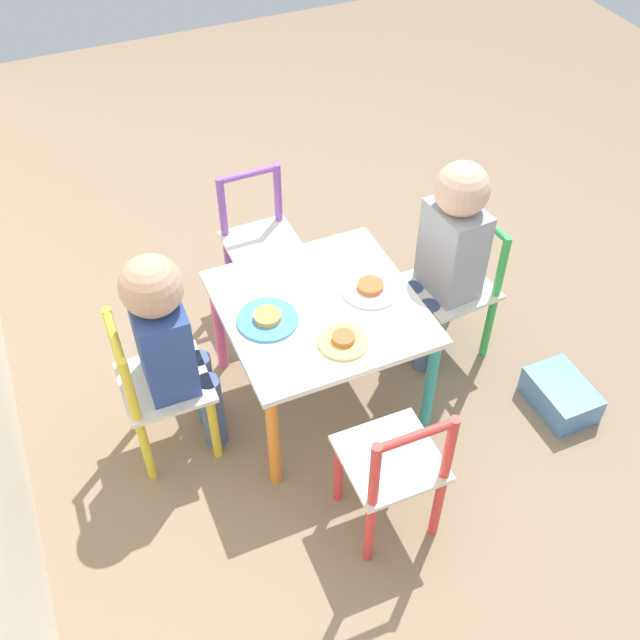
% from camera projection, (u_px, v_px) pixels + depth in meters
% --- Properties ---
extents(ground_plane, '(6.00, 6.00, 0.00)m').
position_uv_depth(ground_plane, '(320.00, 394.00, 2.57)').
color(ground_plane, '#8C755B').
extents(kids_table, '(0.59, 0.59, 0.42)m').
position_uv_depth(kids_table, '(320.00, 319.00, 2.32)').
color(kids_table, silver).
rests_on(kids_table, ground_plane).
extents(chair_yellow, '(0.26, 0.26, 0.53)m').
position_uv_depth(chair_yellow, '(158.00, 389.00, 2.24)').
color(chair_yellow, silver).
rests_on(chair_yellow, ground_plane).
extents(chair_green, '(0.28, 0.28, 0.53)m').
position_uv_depth(chair_green, '(456.00, 289.00, 2.56)').
color(chair_green, silver).
rests_on(chair_green, ground_plane).
extents(chair_red, '(0.26, 0.26, 0.53)m').
position_uv_depth(chair_red, '(394.00, 469.00, 2.04)').
color(chair_red, silver).
rests_on(chair_red, ground_plane).
extents(chair_purple, '(0.26, 0.26, 0.53)m').
position_uv_depth(chair_purple, '(261.00, 246.00, 2.73)').
color(chair_purple, silver).
rests_on(chair_purple, ground_plane).
extents(child_back, '(0.20, 0.22, 0.76)m').
position_uv_depth(child_back, '(169.00, 338.00, 2.12)').
color(child_back, '#4C608E').
rests_on(child_back, ground_plane).
extents(child_front, '(0.21, 0.22, 0.78)m').
position_uv_depth(child_front, '(449.00, 247.00, 2.39)').
color(child_front, '#4C608E').
rests_on(child_front, ground_plane).
extents(plate_back, '(0.19, 0.19, 0.03)m').
position_uv_depth(plate_back, '(268.00, 319.00, 2.22)').
color(plate_back, '#4C9EE0').
rests_on(plate_back, kids_table).
extents(plate_front, '(0.18, 0.18, 0.03)m').
position_uv_depth(plate_front, '(370.00, 288.00, 2.32)').
color(plate_front, white).
rests_on(plate_front, kids_table).
extents(plate_left, '(0.15, 0.15, 0.03)m').
position_uv_depth(plate_left, '(343.00, 340.00, 2.16)').
color(plate_left, '#EADB66').
rests_on(plate_left, kids_table).
extents(storage_bin, '(0.24, 0.17, 0.11)m').
position_uv_depth(storage_bin, '(561.00, 395.00, 2.50)').
color(storage_bin, '#4C7FB7').
rests_on(storage_bin, ground_plane).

